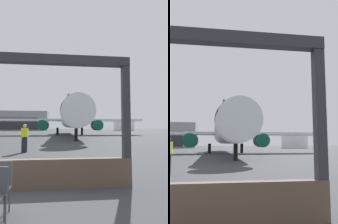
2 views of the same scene
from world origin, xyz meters
The scene contains 5 objects.
ground_plane centered at (0.00, 40.00, 0.00)m, with size 220.00×220.00×0.00m, color #383A3D.
airplane centered at (3.33, 30.04, 3.13)m, with size 27.30×34.77×9.89m.
ground_crew_worker centered at (-0.52, 7.27, 0.90)m, with size 0.40×0.55×1.74m.
distant_hangar centered at (-16.81, 83.89, 4.10)m, with size 24.95×14.27×8.20m.
fuel_storage_tank centered at (26.52, 70.74, 2.03)m, with size 8.20×8.20×4.07m, color white.
Camera 1 is at (1.78, -5.17, 1.57)m, focal length 31.19 mm.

